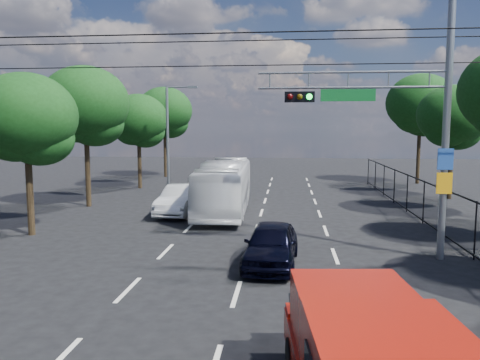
# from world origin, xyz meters

# --- Properties ---
(lane_markings) EXTENTS (6.12, 38.00, 0.01)m
(lane_markings) POSITION_xyz_m (-0.00, 14.00, 0.01)
(lane_markings) COLOR beige
(lane_markings) RESTS_ON ground
(signal_mast) EXTENTS (6.43, 0.39, 9.50)m
(signal_mast) POSITION_xyz_m (5.28, 7.99, 5.24)
(signal_mast) COLOR slate
(signal_mast) RESTS_ON ground
(streetlight_left) EXTENTS (2.09, 0.22, 7.08)m
(streetlight_left) POSITION_xyz_m (-6.33, 22.00, 3.94)
(streetlight_left) COLOR slate
(streetlight_left) RESTS_ON ground
(utility_wires) EXTENTS (22.00, 5.04, 0.74)m
(utility_wires) POSITION_xyz_m (0.00, 8.83, 7.23)
(utility_wires) COLOR black
(utility_wires) RESTS_ON ground
(fence_right) EXTENTS (0.06, 34.03, 2.00)m
(fence_right) POSITION_xyz_m (7.60, 12.17, 1.03)
(fence_right) COLOR black
(fence_right) RESTS_ON ground
(tree_right_d) EXTENTS (4.32, 4.32, 7.02)m
(tree_right_d) POSITION_xyz_m (11.42, 22.02, 4.85)
(tree_right_d) COLOR black
(tree_right_d) RESTS_ON ground
(tree_right_e) EXTENTS (5.28, 5.28, 8.58)m
(tree_right_e) POSITION_xyz_m (11.62, 30.02, 5.94)
(tree_right_e) COLOR black
(tree_right_e) RESTS_ON ground
(tree_left_b) EXTENTS (4.08, 4.08, 6.63)m
(tree_left_b) POSITION_xyz_m (-9.18, 10.02, 4.58)
(tree_left_b) COLOR black
(tree_left_b) RESTS_ON ground
(tree_left_c) EXTENTS (4.80, 4.80, 7.80)m
(tree_left_c) POSITION_xyz_m (-9.78, 17.02, 5.40)
(tree_left_c) COLOR black
(tree_left_c) RESTS_ON ground
(tree_left_d) EXTENTS (4.20, 4.20, 6.83)m
(tree_left_d) POSITION_xyz_m (-9.38, 25.02, 4.72)
(tree_left_d) COLOR black
(tree_left_d) RESTS_ON ground
(tree_left_e) EXTENTS (4.92, 4.92, 7.99)m
(tree_left_e) POSITION_xyz_m (-9.58, 33.02, 5.53)
(tree_left_e) COLOR black
(tree_left_e) RESTS_ON ground
(navy_hatchback) EXTENTS (1.86, 4.13, 1.38)m
(navy_hatchback) POSITION_xyz_m (0.83, 6.72, 0.69)
(navy_hatchback) COLOR black
(navy_hatchback) RESTS_ON ground
(white_bus) EXTENTS (2.65, 9.78, 2.70)m
(white_bus) POSITION_xyz_m (-1.94, 16.16, 1.35)
(white_bus) COLOR silver
(white_bus) RESTS_ON ground
(white_van) EXTENTS (1.93, 4.67, 1.50)m
(white_van) POSITION_xyz_m (-4.05, 15.17, 0.75)
(white_van) COLOR silver
(white_van) RESTS_ON ground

